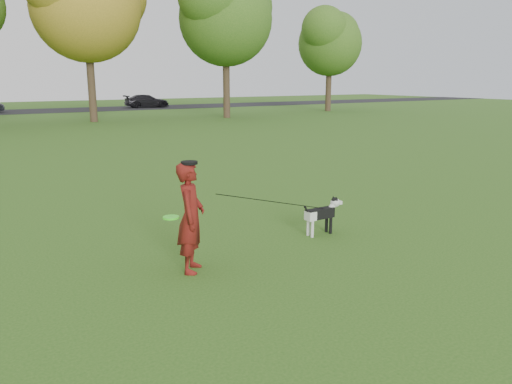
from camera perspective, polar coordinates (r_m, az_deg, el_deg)
ground at (r=8.45m, az=-0.04°, el=-6.24°), size 120.00×120.00×0.00m
road at (r=47.06m, az=-26.85°, el=8.15°), size 120.00×7.00×0.02m
man at (r=7.24m, az=-7.45°, el=-2.91°), size 0.65×0.71×1.62m
dog at (r=9.08m, az=7.64°, el=-2.30°), size 0.88×0.18×0.67m
car_right at (r=49.70m, az=-12.37°, el=10.12°), size 4.28×1.90×1.22m
man_held_items at (r=8.15m, az=2.50°, el=-1.18°), size 3.33×0.56×1.18m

